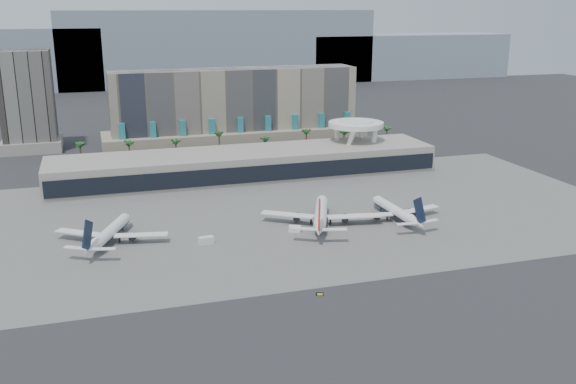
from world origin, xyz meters
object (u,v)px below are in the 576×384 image
object	(u,v)px
service_vehicle_b	(295,229)
taxiway_sign	(320,294)
service_vehicle_a	(206,240)
airliner_right	(396,211)
airliner_left	(109,233)
airliner_centre	(321,214)

from	to	relation	value
service_vehicle_b	taxiway_sign	size ratio (longest dim) A/B	2.00
service_vehicle_b	taxiway_sign	xyz separation A→B (m)	(-8.92, -49.51, -0.57)
service_vehicle_a	service_vehicle_b	world-z (taller)	service_vehicle_a
airliner_right	taxiway_sign	world-z (taller)	airliner_right
airliner_left	airliner_centre	xyz separation A→B (m)	(71.22, -3.39, 0.43)
taxiway_sign	airliner_centre	bearing A→B (deg)	88.34
airliner_centre	service_vehicle_a	xyz separation A→B (m)	(-41.64, -6.75, -2.66)
service_vehicle_a	taxiway_sign	xyz separation A→B (m)	(21.81, -47.10, -0.71)
service_vehicle_b	service_vehicle_a	bearing A→B (deg)	-152.60
airliner_centre	airliner_right	world-z (taller)	airliner_centre
airliner_centre	service_vehicle_a	world-z (taller)	airliner_centre
service_vehicle_a	airliner_centre	bearing A→B (deg)	0.73
airliner_left	taxiway_sign	bearing A→B (deg)	-24.95
taxiway_sign	airliner_left	bearing A→B (deg)	150.47
airliner_left	airliner_right	world-z (taller)	airliner_left
airliner_right	airliner_left	bearing A→B (deg)	174.00
airliner_centre	taxiway_sign	size ratio (longest dim) A/B	20.97
airliner_right	service_vehicle_a	bearing A→B (deg)	-179.18
airliner_right	service_vehicle_b	distance (m)	38.32
airliner_left	airliner_right	distance (m)	98.75
airliner_left	service_vehicle_a	bearing A→B (deg)	4.21
airliner_right	service_vehicle_a	xyz separation A→B (m)	(-68.96, -3.74, -2.14)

